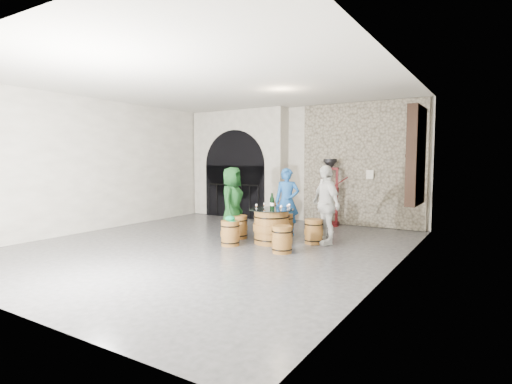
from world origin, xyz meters
The scene contains 30 objects.
ground centered at (0.00, 0.00, 0.00)m, with size 8.00×8.00×0.00m, color #313134.
wall_back centered at (0.00, 4.00, 1.60)m, with size 8.00×8.00×0.00m, color silver.
wall_left centered at (-3.50, 0.00, 1.60)m, with size 8.00×8.00×0.00m, color silver.
wall_right centered at (3.50, 0.00, 1.60)m, with size 8.00×8.00×0.00m, color silver.
ceiling centered at (0.00, 0.00, 3.20)m, with size 8.00×8.00×0.00m, color beige.
stone_facing_panel centered at (1.80, 3.94, 1.60)m, with size 3.20×0.12×3.18m, color #9E947E.
arched_opening centered at (-1.90, 3.74, 1.58)m, with size 3.10×0.60×3.19m.
shuttered_window centered at (3.38, 2.40, 1.80)m, with size 0.23×1.10×2.00m.
barrel_table centered at (0.89, 0.82, 0.35)m, with size 0.92×0.92×0.71m.
barrel_stool_left centered at (0.03, 0.90, 0.25)m, with size 0.40×0.40×0.50m.
barrel_stool_far centered at (0.76, 1.68, 0.25)m, with size 0.40×0.40×0.50m.
barrel_stool_right centered at (1.65, 1.25, 0.25)m, with size 0.40×0.40×0.50m.
barrel_stool_near_right centered at (1.48, 0.18, 0.25)m, with size 0.40×0.40×0.50m.
barrel_stool_near_left centered at (0.30, 0.18, 0.25)m, with size 0.40×0.40×0.50m.
green_cap centered at (0.30, 0.18, 0.55)m, with size 0.24×0.20×0.11m.
person_green centered at (-0.17, 0.91, 0.78)m, with size 0.76×0.50×1.56m, color #103915.
person_blue centered at (0.74, 1.81, 0.77)m, with size 0.56×0.37×1.53m, color #1B4E96.
person_white centered at (1.86, 1.36, 0.81)m, with size 0.95×0.39×1.61m, color silver.
wine_bottle_left centered at (0.84, 0.91, 0.84)m, with size 0.08×0.08×0.32m.
wine_bottle_center centered at (0.92, 0.81, 0.84)m, with size 0.08×0.08×0.32m.
wine_bottle_right centered at (0.87, 0.88, 0.84)m, with size 0.08×0.08×0.32m.
tasting_glass_a centered at (0.61, 0.68, 0.76)m, with size 0.05×0.05×0.10m, color #B36022, non-canonical shape.
tasting_glass_b centered at (1.22, 0.92, 0.76)m, with size 0.05×0.05×0.10m, color #B36022, non-canonical shape.
tasting_glass_c centered at (0.78, 1.09, 0.76)m, with size 0.05×0.05×0.10m, color #B36022, non-canonical shape.
tasting_glass_d centered at (1.16, 1.11, 0.76)m, with size 0.05×0.05×0.10m, color #B36022, non-canonical shape.
tasting_glass_e centered at (1.16, 0.74, 0.76)m, with size 0.05×0.05×0.10m, color #B36022, non-canonical shape.
tasting_glass_f centered at (0.65, 0.95, 0.76)m, with size 0.05×0.05×0.10m, color #B36022, non-canonical shape.
side_barrel centered at (-0.23, 3.31, 0.29)m, with size 0.45×0.45×0.59m.
corking_press centered at (1.09, 3.55, 1.01)m, with size 0.75×0.48×1.74m.
control_box centered at (2.05, 3.86, 1.35)m, with size 0.18×0.10×0.22m, color silver.
Camera 1 is at (4.90, -6.27, 1.73)m, focal length 28.00 mm.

